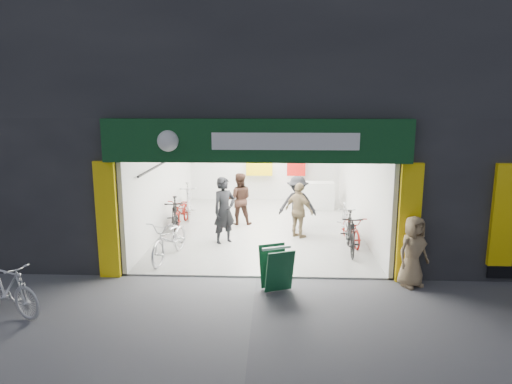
# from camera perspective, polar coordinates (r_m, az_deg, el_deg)

# --- Properties ---
(ground) EXTENTS (60.00, 60.00, 0.00)m
(ground) POSITION_cam_1_polar(r_m,az_deg,el_deg) (10.29, 0.02, -10.68)
(ground) COLOR #56565B
(ground) RESTS_ON ground
(building) EXTENTS (17.00, 10.27, 8.00)m
(building) POSITION_cam_1_polar(r_m,az_deg,el_deg) (14.53, 4.55, 13.13)
(building) COLOR #232326
(building) RESTS_ON ground
(bike_left_front) EXTENTS (1.04, 2.08, 1.04)m
(bike_left_front) POSITION_cam_1_polar(r_m,az_deg,el_deg) (11.47, -10.71, -5.77)
(bike_left_front) COLOR silver
(bike_left_front) RESTS_ON ground
(bike_left_midfront) EXTENTS (0.82, 1.89, 1.10)m
(bike_left_midfront) POSITION_cam_1_polar(r_m,az_deg,el_deg) (13.46, -10.11, -3.06)
(bike_left_midfront) COLOR black
(bike_left_midfront) RESTS_ON ground
(bike_left_midback) EXTENTS (0.70, 1.74, 0.90)m
(bike_left_midback) POSITION_cam_1_polar(r_m,az_deg,el_deg) (14.42, -9.26, -2.47)
(bike_left_midback) COLOR maroon
(bike_left_midback) RESTS_ON ground
(bike_left_back) EXTENTS (0.91, 1.97, 1.14)m
(bike_left_back) POSITION_cam_1_polar(r_m,az_deg,el_deg) (15.41, -8.48, -1.08)
(bike_left_back) COLOR #ACACB0
(bike_left_back) RESTS_ON ground
(bike_right_front) EXTENTS (0.60, 1.79, 1.06)m
(bike_right_front) POSITION_cam_1_polar(r_m,az_deg,el_deg) (11.98, 11.73, -5.02)
(bike_right_front) COLOR black
(bike_right_front) RESTS_ON ground
(bike_right_mid) EXTENTS (0.73, 1.64, 0.83)m
(bike_right_mid) POSITION_cam_1_polar(r_m,az_deg,el_deg) (12.73, 11.86, -4.58)
(bike_right_mid) COLOR maroon
(bike_right_mid) RESTS_ON ground
(bike_right_back) EXTENTS (0.55, 1.66, 0.99)m
(bike_right_back) POSITION_cam_1_polar(r_m,az_deg,el_deg) (13.23, 11.07, -3.59)
(bike_right_back) COLOR #B4B5B9
(bike_right_back) RESTS_ON ground
(parked_bike) EXTENTS (1.76, 1.15, 1.03)m
(parked_bike) POSITION_cam_1_polar(r_m,az_deg,el_deg) (9.62, -28.72, -10.48)
(parked_bike) COLOR silver
(parked_bike) RESTS_ON ground
(customer_a) EXTENTS (0.80, 0.77, 1.85)m
(customer_a) POSITION_cam_1_polar(r_m,az_deg,el_deg) (12.38, -3.98, -2.38)
(customer_a) COLOR black
(customer_a) RESTS_ON ground
(customer_b) EXTENTS (0.85, 0.68, 1.66)m
(customer_b) POSITION_cam_1_polar(r_m,az_deg,el_deg) (14.26, -2.12, -0.91)
(customer_b) COLOR #341F17
(customer_b) RESTS_ON ground
(customer_c) EXTENTS (1.15, 0.73, 1.70)m
(customer_c) POSITION_cam_1_polar(r_m,az_deg,el_deg) (13.51, 5.21, -1.56)
(customer_c) COLOR black
(customer_c) RESTS_ON ground
(customer_d) EXTENTS (0.97, 0.92, 1.61)m
(customer_d) POSITION_cam_1_polar(r_m,az_deg,el_deg) (12.90, 5.41, -2.39)
(customer_d) COLOR olive
(customer_d) RESTS_ON ground
(pedestrian_near) EXTENTS (0.89, 0.78, 1.52)m
(pedestrian_near) POSITION_cam_1_polar(r_m,az_deg,el_deg) (10.16, 19.03, -7.05)
(pedestrian_near) COLOR #957A56
(pedestrian_near) RESTS_ON ground
(sandwich_board) EXTENTS (0.76, 0.77, 0.91)m
(sandwich_board) POSITION_cam_1_polar(r_m,az_deg,el_deg) (9.51, 2.57, -9.38)
(sandwich_board) COLOR #114426
(sandwich_board) RESTS_ON ground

